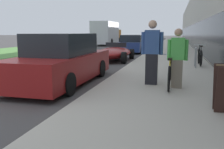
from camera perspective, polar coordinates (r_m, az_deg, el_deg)
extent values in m
cube|color=#BCB5A5|center=(25.57, 13.67, 5.97)|extent=(3.73, 70.00, 0.10)
cube|color=#1E2328|center=(33.56, 17.29, 8.68)|extent=(0.10, 63.00, 2.20)
cube|color=#5B9347|center=(32.33, -9.80, 6.76)|extent=(6.49, 70.00, 0.03)
torus|color=black|center=(8.01, 13.19, 1.10)|extent=(0.05, 0.66, 0.66)
torus|color=black|center=(6.41, 12.89, -1.00)|extent=(0.05, 0.66, 0.66)
cylinder|color=yellow|center=(7.18, 13.12, 1.74)|extent=(0.04, 1.38, 0.04)
cylinder|color=yellow|center=(6.87, 13.03, 0.60)|extent=(0.04, 0.83, 0.31)
cylinder|color=yellow|center=(6.65, 13.06, 2.29)|extent=(0.03, 0.03, 0.27)
cube|color=black|center=(6.63, 13.11, 3.46)|extent=(0.11, 0.22, 0.05)
cylinder|color=yellow|center=(7.84, 13.26, 3.44)|extent=(0.03, 0.03, 0.29)
cylinder|color=silver|center=(7.83, 13.30, 4.48)|extent=(0.52, 0.03, 0.03)
cube|color=#756B5B|center=(6.91, 14.56, 0.14)|extent=(0.29, 0.21, 0.76)
cube|color=#4CB74C|center=(6.84, 14.80, 5.71)|extent=(0.36, 0.21, 0.58)
cylinder|color=#4CB74C|center=(6.84, 12.91, 5.53)|extent=(0.09, 0.09, 0.55)
cylinder|color=#4CB74C|center=(6.84, 16.66, 5.37)|extent=(0.09, 0.09, 0.55)
sphere|color=tan|center=(6.82, 14.95, 9.28)|extent=(0.21, 0.21, 0.21)
cube|color=black|center=(7.25, 9.01, 1.23)|extent=(0.34, 0.24, 0.87)
cube|color=#33518E|center=(7.18, 9.17, 7.34)|extent=(0.41, 0.24, 0.67)
cylinder|color=#33518E|center=(7.21, 7.12, 7.12)|extent=(0.10, 0.10, 0.63)
cylinder|color=#33518E|center=(7.16, 11.23, 6.99)|extent=(0.10, 0.10, 0.63)
sphere|color=tan|center=(7.18, 9.28, 11.25)|extent=(0.24, 0.24, 0.24)
cylinder|color=gray|center=(10.93, 18.67, 3.51)|extent=(0.05, 0.05, 0.82)
cylinder|color=gray|center=(11.47, 18.46, 3.80)|extent=(0.05, 0.05, 0.82)
cylinder|color=gray|center=(11.17, 18.67, 5.75)|extent=(0.05, 0.55, 0.05)
torus|color=black|center=(12.58, 19.25, 4.00)|extent=(0.06, 0.72, 0.72)
torus|color=black|center=(11.57, 19.67, 3.52)|extent=(0.06, 0.72, 0.72)
cylinder|color=black|center=(12.06, 19.51, 4.80)|extent=(0.04, 0.87, 0.04)
cylinder|color=black|center=(11.86, 19.57, 4.23)|extent=(0.04, 0.53, 0.33)
cylinder|color=black|center=(11.72, 19.69, 5.40)|extent=(0.03, 0.03, 0.30)
cube|color=black|center=(11.71, 19.73, 6.12)|extent=(0.11, 0.22, 0.05)
cylinder|color=black|center=(12.47, 19.37, 5.68)|extent=(0.03, 0.03, 0.31)
cylinder|color=silver|center=(12.46, 19.42, 6.40)|extent=(0.52, 0.03, 0.03)
cube|color=maroon|center=(7.90, -11.21, 1.77)|extent=(1.73, 4.70, 0.76)
cube|color=#1E2328|center=(7.84, -11.38, 6.84)|extent=(1.48, 2.35, 0.64)
cylinder|color=black|center=(9.53, -11.89, 1.69)|extent=(0.22, 0.60, 0.60)
cylinder|color=black|center=(8.95, -2.67, 1.38)|extent=(0.22, 0.60, 0.60)
cylinder|color=black|center=(7.14, -21.81, -1.44)|extent=(0.22, 0.60, 0.60)
cylinder|color=black|center=(6.35, -10.05, -2.21)|extent=(0.22, 0.60, 0.60)
ellipsoid|color=maroon|center=(14.03, 0.42, 4.98)|extent=(1.75, 4.11, 0.61)
cube|color=#1E2328|center=(14.50, 0.91, 6.81)|extent=(1.22, 0.04, 0.26)
cylinder|color=black|center=(15.39, -1.49, 4.87)|extent=(0.22, 0.60, 0.60)
cylinder|color=black|center=(15.04, 4.55, 4.73)|extent=(0.22, 0.60, 0.60)
cylinder|color=black|center=(13.12, -4.31, 4.01)|extent=(0.22, 0.60, 0.60)
cylinder|color=black|center=(12.70, 2.74, 3.84)|extent=(0.22, 0.60, 0.60)
cube|color=navy|center=(20.08, 4.69, 6.52)|extent=(1.82, 4.63, 0.68)
cube|color=#1E2328|center=(20.06, 4.71, 8.25)|extent=(1.57, 2.31, 0.53)
cylinder|color=black|center=(21.60, 3.07, 6.25)|extent=(0.22, 0.60, 0.60)
cylinder|color=black|center=(21.34, 7.55, 6.14)|extent=(0.22, 0.60, 0.60)
cylinder|color=black|center=(18.89, 1.44, 5.77)|extent=(0.22, 0.60, 0.60)
cylinder|color=black|center=(18.60, 6.54, 5.65)|extent=(0.22, 0.60, 0.60)
cube|color=orange|center=(33.79, 0.11, 8.80)|extent=(1.97, 1.77, 1.67)
cube|color=silver|center=(30.36, -1.54, 9.54)|extent=(2.15, 5.31, 2.57)
cylinder|color=black|center=(33.61, -1.71, 7.69)|extent=(0.28, 0.84, 0.84)
cylinder|color=black|center=(33.13, 1.56, 7.66)|extent=(0.28, 0.84, 0.84)
cylinder|color=black|center=(29.65, -3.92, 7.40)|extent=(0.28, 0.84, 0.84)
cylinder|color=black|center=(29.11, -0.24, 7.38)|extent=(0.28, 0.84, 0.84)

